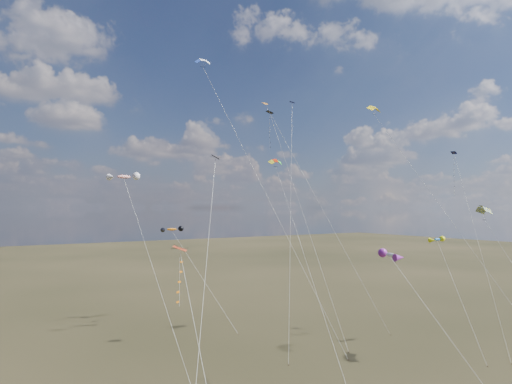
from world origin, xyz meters
TOP-DOWN VIEW (x-y plane):
  - diamond_black_high at (9.17, 27.55)m, footprint 1.81×19.03m
  - diamond_navy_tall at (9.81, 23.66)m, footprint 11.77×14.75m
  - diamond_black_mid at (-14.10, 2.62)m, footprint 9.49×14.43m
  - diamond_red_low at (-16.12, 3.34)m, footprint 1.48×10.00m
  - diamond_navy_right at (27.44, 9.00)m, footprint 8.05×12.20m
  - diamond_orange_center at (11.79, 23.31)m, footprint 9.86×16.67m
  - parafoil_yellow at (18.66, 15.74)m, footprint 3.60×27.05m
  - parafoil_blue_white at (-3.02, 26.68)m, footprint 10.39×19.47m
  - parafoil_striped at (19.48, 0.16)m, footprint 3.34×13.05m
  - parafoil_tricolor at (2.98, 17.89)m, footprint 5.97×19.50m
  - novelty_orange_black at (-5.20, 32.50)m, footprint 7.67×9.65m
  - novelty_white_purple at (2.35, -1.25)m, footprint 2.79×12.03m
  - novelty_redwhite_stripe at (-14.04, 26.13)m, footprint 3.83×19.20m
  - novelty_blue_yellow at (20.84, 7.34)m, footprint 4.74×9.16m

SIDE VIEW (x-z plane):
  - diamond_red_low at x=-16.12m, z-range 4.28..18.34m
  - novelty_white_purple at x=2.35m, z-range 6.09..19.31m
  - novelty_blue_yellow at x=20.84m, z-range 6.21..19.61m
  - novelty_orange_black at x=-5.20m, z-range 6.68..21.06m
  - diamond_black_mid at x=-14.10m, z-range 4.05..25.87m
  - parafoil_striped at x=19.48m, z-range 8.14..25.94m
  - novelty_redwhite_stripe at x=-14.04m, z-range 10.08..31.51m
  - diamond_navy_right at x=27.44m, z-range 8.35..33.38m
  - diamond_orange_center at x=11.79m, z-range 5.13..38.59m
  - parafoil_tricolor at x=2.98m, z-range 11.04..34.61m
  - diamond_black_high at x=9.17m, z-range 11.44..43.58m
  - diamond_navy_tall at x=9.81m, z-range 11.86..44.88m
  - parafoil_yellow at x=18.66m, z-range 15.19..47.25m
  - parafoil_blue_white at x=-3.02m, z-range 18.10..56.13m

